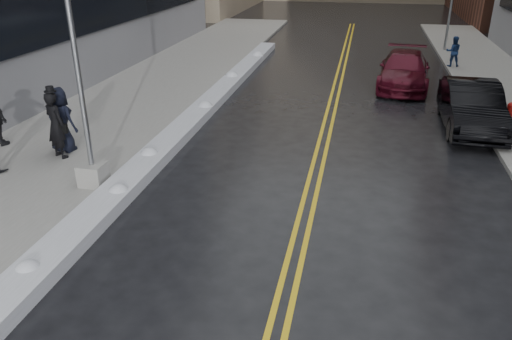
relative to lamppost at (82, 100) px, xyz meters
The scene contains 12 objects.
ground 4.62m from the lamppost, 31.22° to the right, with size 160.00×160.00×0.00m, color black.
sidewalk_west 8.72m from the lamppost, 107.03° to the left, with size 5.50×50.00×0.15m, color gray.
lane_line_left 10.12m from the lamppost, 54.77° to the left, with size 0.12×50.00×0.01m, color gold.
lane_line_right 10.29m from the lamppost, 53.36° to the left, with size 0.12×50.00×0.01m, color gold.
snow_ridge 6.50m from the lamppost, 81.94° to the left, with size 0.90×30.00×0.34m, color silver.
lamppost is the anchor object (origin of this frame).
fire_hydrant 14.81m from the lamppost, 33.04° to the left, with size 0.26×0.26×0.73m.
pedestrian_fedora 2.87m from the lamppost, 141.37° to the left, with size 0.75×0.49×2.05m, color black.
pedestrian_c 3.23m from the lamppost, 135.87° to the left, with size 1.00×0.65×2.04m, color black.
pedestrian_east 20.79m from the lamppost, 56.14° to the left, with size 0.76×0.59×1.57m, color navy.
car_black 13.14m from the lamppost, 34.05° to the left, with size 1.79×5.13×1.69m, color black.
car_maroon 15.70m from the lamppost, 55.66° to the left, with size 2.21×5.44×1.58m, color #3F0A16.
Camera 1 is at (3.53, -9.03, 6.11)m, focal length 35.00 mm.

